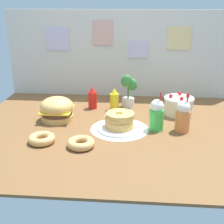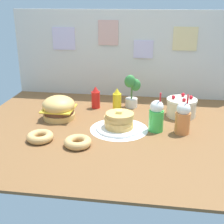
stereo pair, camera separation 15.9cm
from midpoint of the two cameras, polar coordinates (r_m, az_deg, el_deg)
ground_plane at (r=2.59m, az=1.80°, el=-3.40°), size 2.42×1.91×0.02m
back_wall at (r=3.36m, az=3.84°, el=10.62°), size 2.42×0.04×0.92m
doily_mat at (r=2.59m, az=3.08°, el=-3.17°), size 0.48×0.48×0.00m
burger at (r=2.81m, az=-8.18°, el=0.73°), size 0.29×0.29×0.21m
pancake_stack at (r=2.56m, az=3.10°, el=-1.89°), size 0.37×0.37×0.16m
layer_cake at (r=2.93m, az=14.18°, el=0.83°), size 0.27×0.27×0.20m
ketchup_bottle at (r=3.05m, az=-1.53°, el=2.58°), size 0.08×0.08×0.22m
mustard_bottle at (r=2.99m, az=2.46°, el=2.20°), size 0.08×0.08×0.22m
cream_soda_cup at (r=2.55m, az=9.94°, el=-0.74°), size 0.12×0.12×0.33m
orange_float_cup at (r=2.55m, az=14.66°, el=-1.12°), size 0.12×0.12×0.33m
donut_pink_glaze at (r=2.42m, az=-11.26°, el=-4.47°), size 0.20×0.20×0.06m
donut_chocolate at (r=2.30m, az=-4.34°, el=-5.54°), size 0.20×0.20×0.06m
potted_plant at (r=3.06m, az=5.13°, el=4.09°), size 0.16×0.13×0.34m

